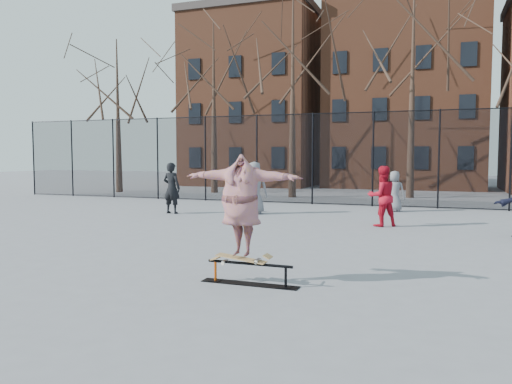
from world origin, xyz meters
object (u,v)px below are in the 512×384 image
(skate_rail, at_px, (250,276))
(bystander_extra, at_px, (394,191))
(skater, at_px, (241,205))
(skateboard, at_px, (241,258))
(bystander_grey, at_px, (254,188))
(bystander_black, at_px, (172,188))
(bystander_red, at_px, (382,196))

(skate_rail, distance_m, bystander_extra, 12.12)
(skater, bearing_deg, bystander_extra, 82.62)
(bystander_extra, bearing_deg, skateboard, 89.80)
(skateboard, xyz_separation_m, bystander_extra, (1.47, 12.03, 0.35))
(skater, distance_m, bystander_grey, 10.02)
(skate_rail, height_order, bystander_grey, bystander_grey)
(bystander_black, relative_size, bystander_extra, 1.21)
(skateboard, bearing_deg, bystander_red, 79.41)
(skateboard, height_order, bystander_grey, bystander_grey)
(bystander_grey, bearing_deg, skateboard, 95.94)
(bystander_extra, bearing_deg, bystander_red, 96.56)
(skateboard, distance_m, bystander_red, 7.94)
(skate_rail, xyz_separation_m, skateboard, (-0.15, 0.00, 0.28))
(skate_rail, height_order, skateboard, skateboard)
(skateboard, height_order, skater, skater)
(skateboard, relative_size, bystander_black, 0.49)
(skateboard, relative_size, bystander_red, 0.51)
(skate_rail, xyz_separation_m, bystander_red, (1.30, 7.79, 0.77))
(bystander_red, bearing_deg, skateboard, 47.41)
(skate_rail, distance_m, skater, 1.19)
(skate_rail, height_order, bystander_black, bystander_black)
(skate_rail, bearing_deg, bystander_extra, 83.74)
(bystander_grey, bearing_deg, bystander_red, 147.40)
(skater, distance_m, bystander_extra, 12.13)
(bystander_grey, bearing_deg, bystander_black, 4.53)
(skateboard, xyz_separation_m, bystander_black, (-6.21, 8.52, 0.52))
(skater, bearing_deg, skate_rail, -0.41)
(skateboard, distance_m, bystander_grey, 10.02)
(skate_rail, distance_m, bystander_grey, 10.09)
(skater, bearing_deg, bystander_red, 79.00)
(skater, height_order, bystander_grey, skater)
(skater, distance_m, bystander_black, 10.55)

